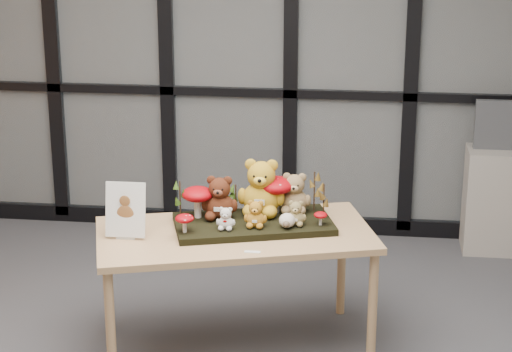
# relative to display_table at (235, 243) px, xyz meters

# --- Properties ---
(room_shell) EXTENTS (5.00, 5.00, 5.00)m
(room_shell) POSITION_rel_display_table_xyz_m (-0.32, -0.61, 1.05)
(room_shell) COLOR #B6B3AC
(room_shell) RESTS_ON floor
(glass_partition) EXTENTS (4.90, 0.06, 2.78)m
(glass_partition) POSITION_rel_display_table_xyz_m (-0.32, 1.86, 0.79)
(glass_partition) COLOR #2D383F
(glass_partition) RESTS_ON floor
(display_table) EXTENTS (1.63, 1.14, 0.69)m
(display_table) POSITION_rel_display_table_xyz_m (0.00, 0.00, 0.00)
(display_table) COLOR tan
(display_table) RESTS_ON floor
(diorama_tray) EXTENTS (0.94, 0.66, 0.04)m
(diorama_tray) POSITION_rel_display_table_xyz_m (0.09, 0.09, 0.09)
(diorama_tray) COLOR black
(diorama_tray) RESTS_ON display_table
(bear_pooh_yellow) EXTENTS (0.32, 0.31, 0.35)m
(bear_pooh_yellow) POSITION_rel_display_table_xyz_m (0.12, 0.21, 0.28)
(bear_pooh_yellow) COLOR gold
(bear_pooh_yellow) RESTS_ON diorama_tray
(bear_brown_medium) EXTENTS (0.25, 0.23, 0.27)m
(bear_brown_medium) POSITION_rel_display_table_xyz_m (-0.10, 0.11, 0.24)
(bear_brown_medium) COLOR #4B2010
(bear_brown_medium) RESTS_ON diorama_tray
(bear_tan_back) EXTENTS (0.23, 0.22, 0.25)m
(bear_tan_back) POSITION_rel_display_table_xyz_m (0.30, 0.26, 0.23)
(bear_tan_back) COLOR #92754B
(bear_tan_back) RESTS_ON diorama_tray
(bear_small_yellow) EXTENTS (0.15, 0.14, 0.16)m
(bear_small_yellow) POSITION_rel_display_table_xyz_m (0.11, 0.00, 0.19)
(bear_small_yellow) COLOR #B6781F
(bear_small_yellow) RESTS_ON diorama_tray
(bear_white_bow) EXTENTS (0.13, 0.12, 0.14)m
(bear_white_bow) POSITION_rel_display_table_xyz_m (-0.04, -0.05, 0.17)
(bear_white_bow) COLOR silver
(bear_white_bow) RESTS_ON diorama_tray
(bear_beige_small) EXTENTS (0.14, 0.13, 0.15)m
(bear_beige_small) POSITION_rel_display_table_xyz_m (0.33, 0.06, 0.18)
(bear_beige_small) COLOR olive
(bear_beige_small) RESTS_ON diorama_tray
(plush_cream_hedgehog) EXTENTS (0.08, 0.08, 0.09)m
(plush_cream_hedgehog) POSITION_rel_display_table_xyz_m (0.28, 0.01, 0.15)
(plush_cream_hedgehog) COLOR silver
(plush_cream_hedgehog) RESTS_ON diorama_tray
(mushroom_back_left) EXTENTS (0.17, 0.17, 0.19)m
(mushroom_back_left) POSITION_rel_display_table_xyz_m (-0.22, 0.10, 0.20)
(mushroom_back_left) COLOR #99040B
(mushroom_back_left) RESTS_ON diorama_tray
(mushroom_back_right) EXTENTS (0.20, 0.20, 0.23)m
(mushroom_back_right) POSITION_rel_display_table_xyz_m (0.20, 0.24, 0.22)
(mushroom_back_right) COLOR #99040B
(mushroom_back_right) RESTS_ON diorama_tray
(mushroom_front_left) EXTENTS (0.10, 0.10, 0.11)m
(mushroom_front_left) POSITION_rel_display_table_xyz_m (-0.25, -0.13, 0.16)
(mushroom_front_left) COLOR #99040B
(mushroom_front_left) RESTS_ON diorama_tray
(mushroom_front_right) EXTENTS (0.07, 0.07, 0.08)m
(mushroom_front_right) POSITION_rel_display_table_xyz_m (0.46, 0.07, 0.14)
(mushroom_front_right) COLOR #99040B
(mushroom_front_right) RESTS_ON diorama_tray
(sprig_green_far_left) EXTENTS (0.05, 0.05, 0.21)m
(sprig_green_far_left) POSITION_rel_display_table_xyz_m (-0.31, 0.08, 0.21)
(sprig_green_far_left) COLOR #1F3A0D
(sprig_green_far_left) RESTS_ON diorama_tray
(sprig_green_mid_left) EXTENTS (0.05, 0.05, 0.21)m
(sprig_green_mid_left) POSITION_rel_display_table_xyz_m (-0.16, 0.17, 0.21)
(sprig_green_mid_left) COLOR #1F3A0D
(sprig_green_mid_left) RESTS_ON diorama_tray
(sprig_dry_far_right) EXTENTS (0.05, 0.05, 0.23)m
(sprig_dry_far_right) POSITION_rel_display_table_xyz_m (0.41, 0.28, 0.22)
(sprig_dry_far_right) COLOR brown
(sprig_dry_far_right) RESTS_ON diorama_tray
(sprig_dry_mid_right) EXTENTS (0.05, 0.05, 0.20)m
(sprig_dry_mid_right) POSITION_rel_display_table_xyz_m (0.47, 0.18, 0.20)
(sprig_dry_mid_right) COLOR brown
(sprig_dry_mid_right) RESTS_ON diorama_tray
(sprig_green_centre) EXTENTS (0.05, 0.05, 0.16)m
(sprig_green_centre) POSITION_rel_display_table_xyz_m (-0.03, 0.22, 0.18)
(sprig_green_centre) COLOR #1F3A0D
(sprig_green_centre) RESTS_ON diorama_tray
(sign_holder) EXTENTS (0.21, 0.07, 0.30)m
(sign_holder) POSITION_rel_display_table_xyz_m (-0.56, -0.15, 0.21)
(sign_holder) COLOR silver
(sign_holder) RESTS_ON display_table
(label_card) EXTENTS (0.08, 0.03, 0.00)m
(label_card) POSITION_rel_display_table_xyz_m (0.13, -0.27, 0.07)
(label_card) COLOR white
(label_card) RESTS_ON display_table
(cabinet) EXTENTS (0.55, 0.32, 0.74)m
(cabinet) POSITION_rel_display_table_xyz_m (1.66, 1.66, -0.26)
(cabinet) COLOR #A19A90
(cabinet) RESTS_ON floor
(monitor) EXTENTS (0.49, 0.05, 0.34)m
(monitor) POSITION_rel_display_table_xyz_m (1.66, 1.68, 0.28)
(monitor) COLOR #4B4E53
(monitor) RESTS_ON cabinet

